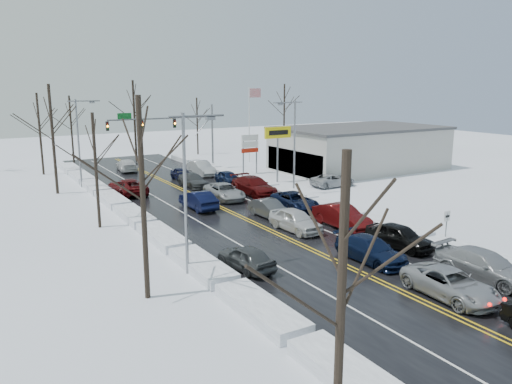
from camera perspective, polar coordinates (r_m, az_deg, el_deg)
ground at (r=35.92m, az=2.28°, el=-4.73°), size 160.00×160.00×0.00m
road_surface at (r=37.54m, az=0.62°, el=-3.96°), size 14.00×84.00×0.01m
snow_bank_left at (r=34.40m, az=-10.33°, el=-5.70°), size 1.78×72.00×0.60m
snow_bank_right at (r=41.85m, az=9.57°, el=-2.43°), size 1.78×72.00×0.60m
traffic_signal_mast at (r=61.19m, az=-9.33°, el=7.40°), size 13.28×0.39×8.00m
tires_plus_sign at (r=53.77m, az=2.50°, el=6.38°), size 3.20×0.34×6.00m
used_vehicles_sign at (r=59.05m, az=-0.70°, el=5.28°), size 2.20×0.22×4.65m
speed_limit_sign at (r=35.14m, az=20.96°, el=-3.17°), size 0.55×0.09×2.35m
flagpole at (r=68.03m, az=-0.65°, el=8.41°), size 1.87×1.20×10.00m
dealership_building at (r=63.83m, az=11.72°, el=4.95°), size 20.40×12.40×5.30m
streetlight_ne at (r=47.57m, az=4.22°, el=5.97°), size 3.20×0.25×9.00m
streetlight_sw at (r=27.41m, az=-7.74°, el=1.25°), size 3.20×0.25×9.00m
streetlight_nw at (r=54.10m, az=-19.46°, el=6.07°), size 3.20×0.25×9.00m
tree_left_a at (r=12.43m, az=9.88°, el=-7.68°), size 3.60×3.60×9.00m
tree_left_b at (r=24.19m, az=-13.00°, el=3.62°), size 4.00×4.00×10.00m
tree_left_c at (r=38.01m, az=-17.97°, el=4.78°), size 3.40×3.40×8.50m
tree_left_d at (r=51.48m, az=-22.37°, el=7.84°), size 4.20×4.20×10.50m
tree_left_e at (r=63.45m, az=-23.59°, el=7.77°), size 3.80×3.80×9.50m
tree_far_b at (r=71.10m, az=-20.44°, el=8.11°), size 3.60×3.60×9.00m
tree_far_c at (r=70.97m, az=-13.79°, el=9.65°), size 4.40×4.40×11.00m
tree_far_d at (r=75.96m, az=-6.75°, el=8.74°), size 3.40×3.40×8.50m
tree_far_e at (r=84.06m, az=3.25°, el=10.09°), size 4.20×4.20×10.50m
queued_car_2 at (r=27.40m, az=21.20°, el=-11.12°), size 2.60×5.23×1.43m
queued_car_3 at (r=31.19m, az=12.93°, el=-7.72°), size 2.19×5.10×1.47m
queued_car_4 at (r=36.60m, az=4.52°, el=-4.43°), size 2.14×4.83×1.62m
queued_car_5 at (r=40.06m, az=1.54°, el=-2.93°), size 1.70×4.41×1.43m
queued_car_6 at (r=46.41m, az=-3.62°, el=-0.83°), size 2.61×5.36×1.47m
queued_car_7 at (r=52.44m, az=-7.18°, el=0.62°), size 1.98×4.74×1.37m
queued_car_8 at (r=56.01m, az=-8.42°, el=1.33°), size 1.73×4.10×1.39m
queued_car_11 at (r=30.35m, az=24.53°, el=-9.12°), size 2.69×5.73×1.62m
queued_car_12 at (r=34.07m, az=16.00°, el=-6.17°), size 2.49×4.88×1.59m
queued_car_13 at (r=37.94m, az=9.72°, el=-3.97°), size 1.86×5.13×1.68m
queued_car_14 at (r=42.86m, az=4.46°, el=-1.95°), size 2.57×5.25×1.44m
queued_car_15 at (r=48.23m, az=-0.23°, el=-0.30°), size 2.56×5.99×1.72m
queued_car_16 at (r=53.29m, az=-3.17°, el=0.89°), size 1.86×4.27×1.43m
queued_car_17 at (r=58.85m, az=-6.22°, el=1.92°), size 1.86×5.07×1.66m
oncoming_car_0 at (r=43.07m, az=-6.58°, el=-1.92°), size 1.78×4.80×1.57m
oncoming_car_1 at (r=49.99m, az=-14.42°, el=-0.25°), size 2.89×5.64×1.52m
oncoming_car_2 at (r=63.37m, az=-14.52°, el=2.34°), size 2.62×5.26×1.47m
oncoming_car_3 at (r=29.22m, az=-1.14°, el=-8.78°), size 2.12×4.33×1.42m
parked_car_0 at (r=52.69m, az=8.76°, el=0.63°), size 4.92×2.38×1.35m
parked_car_1 at (r=57.42m, az=8.27°, el=1.60°), size 2.95×6.06×1.70m
parked_car_2 at (r=61.97m, az=3.02°, el=2.49°), size 1.97×4.44×1.48m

